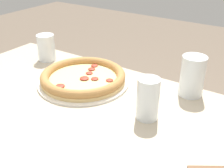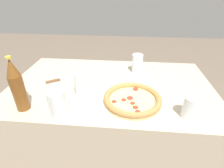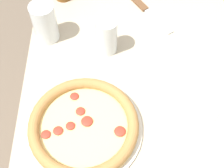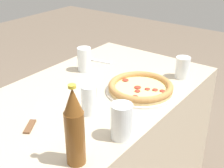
% 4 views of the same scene
% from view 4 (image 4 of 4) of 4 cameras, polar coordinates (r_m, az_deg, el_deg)
% --- Properties ---
extents(table, '(1.25, 0.75, 0.78)m').
position_cam_4_polar(table, '(1.68, -3.23, -13.20)').
color(table, '#B7A88E').
rests_on(table, ground_plane).
extents(pizza_veggie, '(0.33, 0.33, 0.04)m').
position_cam_4_polar(pizza_veggie, '(1.46, 5.26, -0.68)').
color(pizza_veggie, silver).
rests_on(pizza_veggie, table).
extents(glass_iced_tea, '(0.06, 0.06, 0.13)m').
position_cam_4_polar(glass_iced_tea, '(1.27, -4.21, -3.20)').
color(glass_iced_tea, white).
rests_on(glass_iced_tea, table).
extents(glass_lemonade, '(0.08, 0.08, 0.14)m').
position_cam_4_polar(glass_lemonade, '(1.12, 1.77, -7.16)').
color(glass_lemonade, white).
rests_on(glass_lemonade, table).
extents(glass_orange_juice, '(0.07, 0.07, 0.11)m').
position_cam_4_polar(glass_orange_juice, '(1.63, 12.78, 2.90)').
color(glass_orange_juice, white).
rests_on(glass_orange_juice, table).
extents(glass_red_wine, '(0.07, 0.07, 0.13)m').
position_cam_4_polar(glass_red_wine, '(1.68, -5.08, 4.34)').
color(glass_red_wine, white).
rests_on(glass_red_wine, table).
extents(beer_bottle, '(0.06, 0.06, 0.28)m').
position_cam_4_polar(beer_bottle, '(0.98, -6.88, -7.92)').
color(beer_bottle, brown).
rests_on(beer_bottle, table).
extents(knife, '(0.20, 0.14, 0.01)m').
position_cam_4_polar(knife, '(1.29, -14.18, -6.12)').
color(knife, brown).
rests_on(knife, table).
extents(spoon, '(0.05, 0.15, 0.01)m').
position_cam_4_polar(spoon, '(1.82, -2.79, 4.35)').
color(spoon, silver).
rests_on(spoon, table).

